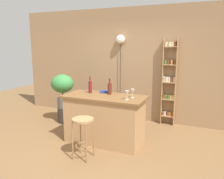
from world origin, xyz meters
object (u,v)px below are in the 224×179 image
(wine_glass_center, at_px, (133,91))
(cookbook, at_px, (105,92))
(bottle_olive_oil, at_px, (110,88))
(wine_glass_left, at_px, (127,93))
(potted_plant, at_px, (62,86))
(bar_stool, at_px, (83,129))
(pendant_globe_light, at_px, (120,40))
(spice_shelf, at_px, (169,81))
(bottle_sauce_amber, at_px, (90,87))
(plant_stool, at_px, (64,115))

(wine_glass_center, xyz_separation_m, cookbook, (-0.66, 0.22, -0.10))
(bottle_olive_oil, bearing_deg, cookbook, 141.71)
(wine_glass_left, distance_m, wine_glass_center, 0.19)
(potted_plant, relative_size, wine_glass_center, 4.99)
(bar_stool, distance_m, cookbook, 1.12)
(bar_stool, xyz_separation_m, bottle_olive_oil, (0.08, 0.92, 0.53))
(bar_stool, bearing_deg, pendant_globe_light, 95.78)
(potted_plant, xyz_separation_m, pendant_globe_light, (1.15, 0.90, 1.08))
(bar_stool, bearing_deg, bottle_olive_oil, 85.05)
(bar_stool, bearing_deg, spice_shelf, 65.90)
(potted_plant, height_order, pendant_globe_light, pendant_globe_light)
(bottle_sauce_amber, xyz_separation_m, wine_glass_left, (0.88, -0.24, -0.01))
(bar_stool, height_order, wine_glass_center, wine_glass_center)
(bar_stool, height_order, pendant_globe_light, pendant_globe_light)
(spice_shelf, bearing_deg, plant_stool, -159.80)
(bottle_sauce_amber, bearing_deg, wine_glass_left, -15.51)
(plant_stool, relative_size, wine_glass_center, 2.32)
(spice_shelf, height_order, bottle_sauce_amber, spice_shelf)
(bottle_olive_oil, bearing_deg, pendant_globe_light, 102.83)
(potted_plant, distance_m, wine_glass_center, 2.05)
(wine_glass_center, distance_m, pendant_globe_light, 1.93)
(potted_plant, distance_m, pendant_globe_light, 1.82)
(bottle_sauce_amber, distance_m, wine_glass_left, 0.91)
(spice_shelf, height_order, plant_stool, spice_shelf)
(wine_glass_center, bearing_deg, plant_stool, 164.03)
(bottle_sauce_amber, bearing_deg, plant_stool, 154.06)
(bottle_sauce_amber, height_order, wine_glass_center, bottle_sauce_amber)
(bottle_olive_oil, relative_size, wine_glass_center, 1.90)
(bar_stool, height_order, potted_plant, potted_plant)
(plant_stool, bearing_deg, bar_stool, -45.06)
(plant_stool, bearing_deg, spice_shelf, 20.20)
(bottle_sauce_amber, distance_m, pendant_globe_light, 1.70)
(spice_shelf, relative_size, pendant_globe_light, 0.96)
(spice_shelf, distance_m, pendant_globe_light, 1.55)
(cookbook, bearing_deg, bottle_sauce_amber, -175.22)
(potted_plant, distance_m, bottle_olive_oil, 1.53)
(wine_glass_left, bearing_deg, wine_glass_center, 77.56)
(bottle_sauce_amber, xyz_separation_m, pendant_globe_light, (0.10, 1.41, 0.94))
(plant_stool, bearing_deg, wine_glass_center, -15.97)
(bottle_sauce_amber, distance_m, wine_glass_center, 0.92)
(plant_stool, distance_m, wine_glass_center, 2.22)
(spice_shelf, height_order, wine_glass_center, spice_shelf)
(spice_shelf, height_order, potted_plant, spice_shelf)
(pendant_globe_light, bearing_deg, wine_glass_left, -64.81)
(wine_glass_center, relative_size, pendant_globe_light, 0.08)
(bar_stool, relative_size, pendant_globe_light, 0.33)
(bottle_olive_oil, bearing_deg, bottle_sauce_amber, -173.37)
(bottle_olive_oil, relative_size, wine_glass_left, 1.90)
(bottle_sauce_amber, relative_size, wine_glass_left, 2.04)
(plant_stool, height_order, pendant_globe_light, pendant_globe_light)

